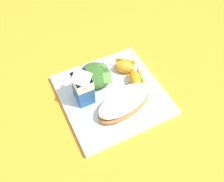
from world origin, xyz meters
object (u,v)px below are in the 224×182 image
at_px(orange_wedge_front, 136,79).
at_px(orange_wedge_middle, 125,66).
at_px(cheesy_pizza_bread, 124,103).
at_px(milk_carton, 82,85).
at_px(white_plate, 112,95).
at_px(green_salad_pile, 95,75).

distance_m(orange_wedge_front, orange_wedge_middle, 0.06).
xyz_separation_m(cheesy_pizza_bread, milk_carton, (0.07, 0.09, 0.04)).
bearing_deg(orange_wedge_middle, orange_wedge_front, -174.01).
height_order(white_plate, orange_wedge_middle, orange_wedge_middle).
bearing_deg(green_salad_pile, milk_carton, 130.80).
distance_m(cheesy_pizza_bread, milk_carton, 0.12).
xyz_separation_m(green_salad_pile, orange_wedge_front, (-0.07, -0.10, -0.00)).
xyz_separation_m(cheesy_pizza_bread, orange_wedge_front, (0.06, -0.07, 0.00)).
xyz_separation_m(green_salad_pile, milk_carton, (-0.05, 0.06, 0.04)).
bearing_deg(cheesy_pizza_bread, orange_wedge_front, -50.60).
bearing_deg(cheesy_pizza_bread, orange_wedge_middle, -28.33).
bearing_deg(orange_wedge_front, milk_carton, 83.17).
distance_m(white_plate, orange_wedge_front, 0.08).
height_order(cheesy_pizza_bread, orange_wedge_front, orange_wedge_front).
xyz_separation_m(cheesy_pizza_bread, green_salad_pile, (0.12, 0.03, 0.00)).
height_order(green_salad_pile, orange_wedge_front, green_salad_pile).
bearing_deg(green_salad_pile, orange_wedge_front, -124.15).
distance_m(green_salad_pile, orange_wedge_middle, 0.09).
relative_size(green_salad_pile, orange_wedge_front, 1.55).
relative_size(cheesy_pizza_bread, orange_wedge_middle, 2.65).
bearing_deg(green_salad_pile, orange_wedge_middle, -94.80).
xyz_separation_m(milk_carton, orange_wedge_middle, (0.04, -0.15, -0.04)).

